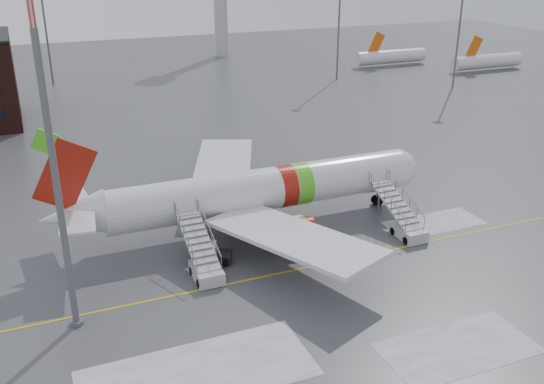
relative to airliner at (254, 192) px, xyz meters
name	(u,v)px	position (x,y,z in m)	size (l,w,h in m)	color
ground	(237,275)	(-4.39, -7.69, -3.42)	(260.00, 260.00, 0.00)	#494C4F
airliner	(254,192)	(0.00, 0.00, 0.00)	(35.03, 32.97, 11.18)	silver
airstair_fwd	(404,223)	(11.65, -6.54, -2.35)	(2.05, 7.70, 3.48)	#B2B5B9
airstair_aft	(204,262)	(-6.66, -6.54, -2.35)	(2.05, 7.70, 3.48)	#ADB0B5
pushback_tug	(212,254)	(-5.50, -4.83, -2.71)	(3.16, 2.82, 1.60)	black
light_mast_near	(51,144)	(-16.54, -9.69, 9.36)	(1.20, 1.20, 24.65)	#595B60
light_mast_far_ne	(340,3)	(37.61, 54.31, 10.42)	(1.20, 1.20, 24.25)	#595B60
light_mast_far_n	(42,5)	(-12.39, 70.31, 10.42)	(1.20, 1.20, 24.25)	#595B60
light_mast_far_e	(462,7)	(53.61, 40.31, 10.42)	(1.20, 1.20, 24.25)	#595B60
distant_aircraft	(421,69)	(58.11, 56.31, -3.42)	(35.00, 18.00, 8.00)	#D8590C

